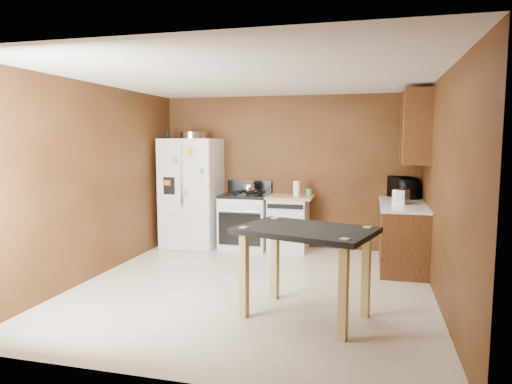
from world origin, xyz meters
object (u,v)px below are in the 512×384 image
at_px(pen_cup, 167,135).
at_px(paper_towel, 297,189).
at_px(toaster, 401,196).
at_px(microwave, 403,188).
at_px(green_canister, 309,192).
at_px(dishwasher, 288,223).
at_px(kettle, 249,188).
at_px(refrigerator, 192,193).
at_px(island, 306,241).
at_px(roasting_pan, 194,135).
at_px(gas_range, 245,220).

distance_m(pen_cup, paper_towel, 2.32).
height_order(toaster, microwave, microwave).
distance_m(paper_towel, green_canister, 0.26).
bearing_deg(dishwasher, kettle, -172.91).
relative_size(refrigerator, island, 1.21).
relative_size(roasting_pan, pen_cup, 3.56).
bearing_deg(pen_cup, green_canister, 6.11).
bearing_deg(paper_towel, green_canister, 50.24).
xyz_separation_m(roasting_pan, paper_towel, (1.74, -0.07, -0.84)).
height_order(refrigerator, gas_range, refrigerator).
bearing_deg(gas_range, toaster, -12.86).
distance_m(kettle, green_canister, 0.96).
bearing_deg(roasting_pan, island, -49.84).
relative_size(paper_towel, microwave, 0.47).
height_order(green_canister, refrigerator, refrigerator).
bearing_deg(microwave, green_canister, 68.05).
xyz_separation_m(roasting_pan, dishwasher, (1.60, 0.04, -1.40)).
bearing_deg(refrigerator, dishwasher, 2.99).
relative_size(toaster, gas_range, 0.25).
relative_size(microwave, gas_range, 0.48).
height_order(pen_cup, microwave, pen_cup).
distance_m(green_canister, refrigerator, 1.95).
height_order(paper_towel, green_canister, paper_towel).
distance_m(roasting_pan, dishwasher, 2.13).
height_order(roasting_pan, toaster, roasting_pan).
distance_m(kettle, refrigerator, 0.99).
bearing_deg(refrigerator, pen_cup, -168.21).
distance_m(kettle, island, 2.96).
relative_size(roasting_pan, island, 0.29).
distance_m(dishwasher, island, 2.82).
height_order(paper_towel, gas_range, paper_towel).
xyz_separation_m(pen_cup, microwave, (3.76, 0.26, -0.82)).
height_order(green_canister, dishwasher, green_canister).
distance_m(roasting_pan, green_canister, 2.12).
xyz_separation_m(pen_cup, kettle, (1.37, 0.09, -0.86)).
bearing_deg(roasting_pan, gas_range, 0.98).
bearing_deg(green_canister, microwave, 0.56).
relative_size(green_canister, microwave, 0.21).
relative_size(kettle, microwave, 0.39).
distance_m(refrigerator, gas_range, 1.01).
bearing_deg(paper_towel, pen_cup, -178.59).
relative_size(paper_towel, dishwasher, 0.28).
relative_size(refrigerator, dishwasher, 2.02).
xyz_separation_m(kettle, green_canister, (0.95, 0.16, -0.06)).
xyz_separation_m(green_canister, island, (0.36, -2.81, -0.17)).
xyz_separation_m(microwave, dishwasher, (-1.75, -0.10, -0.59)).
xyz_separation_m(gas_range, island, (1.39, -2.70, 0.31)).
bearing_deg(toaster, microwave, 103.20).
bearing_deg(refrigerator, microwave, 3.09).
distance_m(pen_cup, kettle, 1.62).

